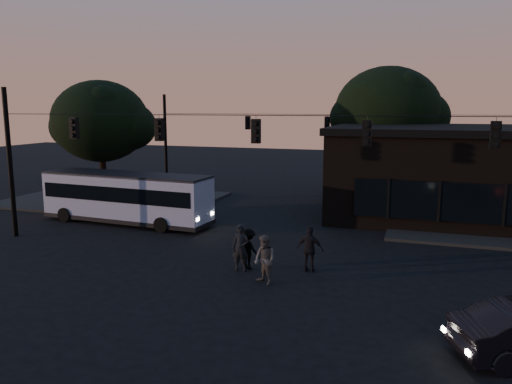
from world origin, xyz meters
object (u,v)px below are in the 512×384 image
(pedestrian_a, at_px, (241,248))
(pedestrian_b, at_px, (265,260))
(building, at_px, (465,173))
(bus, at_px, (126,195))
(pedestrian_d, at_px, (248,249))
(pedestrian_c, at_px, (310,249))

(pedestrian_a, xyz_separation_m, pedestrian_b, (1.37, -1.13, -0.03))
(building, height_order, pedestrian_a, building)
(pedestrian_b, bearing_deg, bus, -178.06)
(building, bearing_deg, bus, -157.22)
(building, distance_m, pedestrian_a, 16.38)
(building, relative_size, pedestrian_d, 9.22)
(bus, bearing_deg, building, 26.68)
(pedestrian_b, height_order, pedestrian_d, pedestrian_b)
(building, distance_m, pedestrian_c, 14.36)
(bus, distance_m, pedestrian_b, 12.54)
(bus, relative_size, pedestrian_a, 5.37)
(building, relative_size, bus, 1.50)
(building, bearing_deg, pedestrian_a, -124.19)
(pedestrian_b, bearing_deg, pedestrian_d, 163.36)
(bus, xyz_separation_m, pedestrian_d, (9.24, -5.44, -0.76))
(bus, distance_m, pedestrian_d, 10.76)
(building, xyz_separation_m, bus, (-18.20, -7.64, -1.11))
(bus, relative_size, pedestrian_c, 5.52)
(pedestrian_c, bearing_deg, building, -114.13)
(building, xyz_separation_m, pedestrian_d, (-8.95, -13.09, -1.87))
(building, xyz_separation_m, pedestrian_b, (-7.78, -14.60, -1.78))
(pedestrian_a, bearing_deg, pedestrian_b, -43.34)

